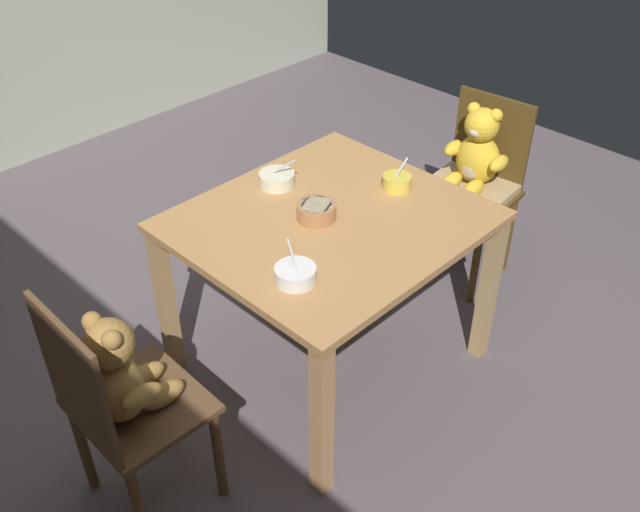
% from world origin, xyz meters
% --- Properties ---
extents(ground_plane, '(5.20, 5.20, 0.04)m').
position_xyz_m(ground_plane, '(0.00, 0.00, -0.02)').
color(ground_plane, '#5C5156').
extents(dining_table, '(1.04, 0.94, 0.71)m').
position_xyz_m(dining_table, '(0.00, 0.00, 0.61)').
color(dining_table, '#AF7D48').
rests_on(dining_table, ground_plane).
extents(teddy_chair_near_left, '(0.38, 0.41, 0.88)m').
position_xyz_m(teddy_chair_near_left, '(-0.93, -0.02, 0.55)').
color(teddy_chair_near_left, brown).
rests_on(teddy_chair_near_left, ground_plane).
extents(teddy_chair_near_right, '(0.41, 0.43, 0.86)m').
position_xyz_m(teddy_chair_near_right, '(0.93, -0.02, 0.55)').
color(teddy_chair_near_right, '#4E3916').
rests_on(teddy_chair_near_right, ground_plane).
extents(porridge_bowl_yellow_near_right, '(0.12, 0.11, 0.11)m').
position_xyz_m(porridge_bowl_yellow_near_right, '(0.33, -0.04, 0.74)').
color(porridge_bowl_yellow_near_right, '#E1C644').
rests_on(porridge_bowl_yellow_near_right, dining_table).
extents(porridge_bowl_cream_far_center, '(0.14, 0.14, 0.12)m').
position_xyz_m(porridge_bowl_cream_far_center, '(0.02, 0.31, 0.74)').
color(porridge_bowl_cream_far_center, beige).
rests_on(porridge_bowl_cream_far_center, dining_table).
extents(porridge_bowl_terracotta_center, '(0.15, 0.15, 0.06)m').
position_xyz_m(porridge_bowl_terracotta_center, '(-0.04, 0.03, 0.74)').
color(porridge_bowl_terracotta_center, '#B07546').
rests_on(porridge_bowl_terracotta_center, dining_table).
extents(porridge_bowl_white_near_left, '(0.14, 0.14, 0.12)m').
position_xyz_m(porridge_bowl_white_near_left, '(-0.34, -0.18, 0.74)').
color(porridge_bowl_white_near_left, white).
rests_on(porridge_bowl_white_near_left, dining_table).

